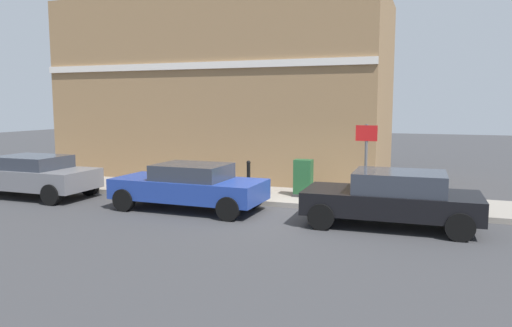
# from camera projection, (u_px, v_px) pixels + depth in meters

# --- Properties ---
(ground) EXTENTS (80.00, 80.00, 0.00)m
(ground) POSITION_uv_depth(u_px,v_px,m) (288.00, 213.00, 13.44)
(ground) COLOR #38383A
(sidewalk) EXTENTS (2.53, 30.00, 0.15)m
(sidewalk) POSITION_uv_depth(u_px,v_px,m) (141.00, 187.00, 17.28)
(sidewalk) COLOR gray
(sidewalk) RESTS_ON ground
(corner_building) EXTENTS (6.31, 12.92, 7.09)m
(corner_building) POSITION_uv_depth(u_px,v_px,m) (229.00, 91.00, 20.41)
(corner_building) COLOR olive
(corner_building) RESTS_ON ground
(car_black) EXTENTS (2.05, 4.23, 1.37)m
(car_black) POSITION_uv_depth(u_px,v_px,m) (393.00, 197.00, 11.91)
(car_black) COLOR black
(car_black) RESTS_ON ground
(car_blue) EXTENTS (1.96, 4.36, 1.32)m
(car_blue) POSITION_uv_depth(u_px,v_px,m) (190.00, 186.00, 13.82)
(car_blue) COLOR navy
(car_blue) RESTS_ON ground
(car_grey) EXTENTS (1.95, 4.35, 1.35)m
(car_grey) POSITION_uv_depth(u_px,v_px,m) (31.00, 175.00, 15.77)
(car_grey) COLOR slate
(car_grey) RESTS_ON ground
(utility_cabinet) EXTENTS (0.46, 0.61, 1.15)m
(utility_cabinet) POSITION_uv_depth(u_px,v_px,m) (303.00, 179.00, 15.09)
(utility_cabinet) COLOR #1E4C28
(utility_cabinet) RESTS_ON sidewalk
(bollard_near_cabinet) EXTENTS (0.14, 0.14, 1.04)m
(bollard_near_cabinet) POSITION_uv_depth(u_px,v_px,m) (249.00, 175.00, 15.81)
(bollard_near_cabinet) COLOR black
(bollard_near_cabinet) RESTS_ON sidewalk
(street_sign) EXTENTS (0.08, 0.60, 2.30)m
(street_sign) POSITION_uv_depth(u_px,v_px,m) (366.00, 152.00, 13.61)
(street_sign) COLOR #59595B
(street_sign) RESTS_ON sidewalk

